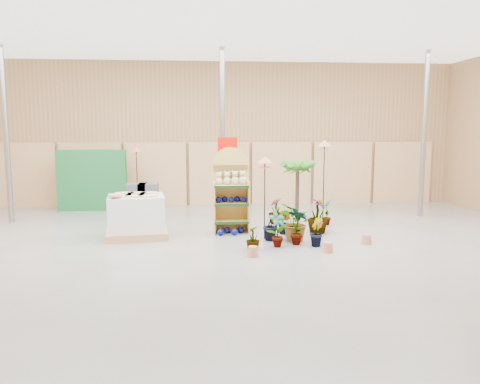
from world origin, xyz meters
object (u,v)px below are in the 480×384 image
object	(u,v)px
pallet_stack	(137,216)
bird_table_front	(265,162)
display_shelf	(231,193)
potted_plant_2	(296,222)

from	to	relation	value
pallet_stack	bird_table_front	size ratio (longest dim) A/B	0.80
display_shelf	potted_plant_2	world-z (taller)	display_shelf
display_shelf	pallet_stack	distance (m)	2.22
bird_table_front	potted_plant_2	bearing A→B (deg)	-22.33
pallet_stack	potted_plant_2	xyz separation A→B (m)	(3.48, -0.68, -0.06)
display_shelf	pallet_stack	xyz separation A→B (m)	(-2.14, -0.44, -0.43)
bird_table_front	potted_plant_2	xyz separation A→B (m)	(0.65, -0.27, -1.28)
potted_plant_2	bird_table_front	bearing A→B (deg)	157.67
display_shelf	bird_table_front	xyz separation A→B (m)	(0.69, -0.85, 0.78)
pallet_stack	bird_table_front	xyz separation A→B (m)	(2.82, -0.41, 1.21)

